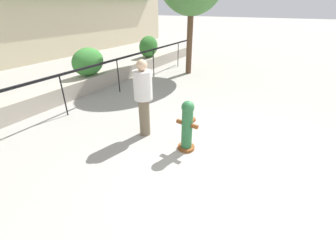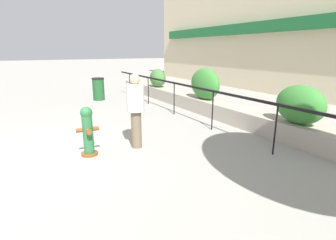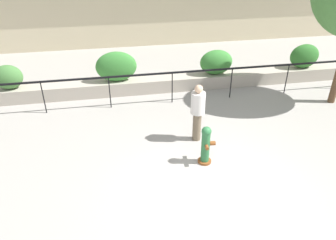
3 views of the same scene
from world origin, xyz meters
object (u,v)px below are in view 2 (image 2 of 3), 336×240
hedge_bush_1 (205,84)px  hedge_bush_0 (158,78)px  hedge_bush_2 (300,105)px  trash_bin (99,89)px  pedestrian (136,106)px  fire_hydrant (88,131)px

hedge_bush_1 → hedge_bush_0: bearing=180.0°
hedge_bush_2 → trash_bin: (-8.13, -2.70, -0.46)m
hedge_bush_1 → hedge_bush_2: hedge_bush_1 is taller
hedge_bush_0 → pedestrian: 6.79m
hedge_bush_0 → pedestrian: bearing=-31.5°
hedge_bush_1 → pedestrian: bearing=-59.5°
fire_hydrant → hedge_bush_1: bearing=113.6°
hedge_bush_2 → trash_bin: hedge_bush_2 is taller
hedge_bush_0 → trash_bin: hedge_bush_0 is taller
hedge_bush_0 → fire_hydrant: 7.39m
fire_hydrant → trash_bin: (-6.41, 1.94, -0.04)m
hedge_bush_2 → trash_bin: 8.57m
hedge_bush_1 → trash_bin: (-4.38, -2.70, -0.54)m
fire_hydrant → pedestrian: 1.18m
hedge_bush_1 → hedge_bush_2: 3.75m
hedge_bush_1 → fire_hydrant: 5.09m
hedge_bush_1 → pedestrian: size_ratio=0.85×
pedestrian → trash_bin: (-6.46, 0.84, -0.48)m
hedge_bush_0 → hedge_bush_1: (3.71, 0.00, 0.13)m
hedge_bush_2 → pedestrian: 3.91m
trash_bin → hedge_bush_1: bearing=31.7°
hedge_bush_1 → fire_hydrant: size_ratio=1.36×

